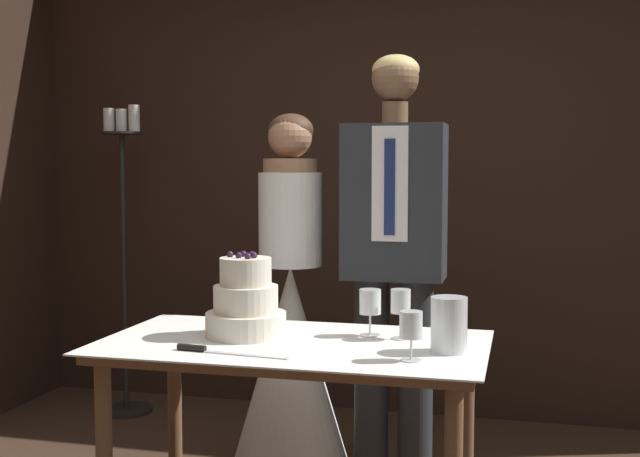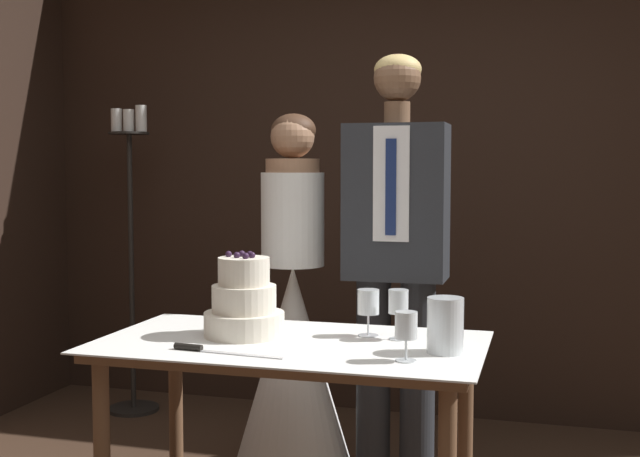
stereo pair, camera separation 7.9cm
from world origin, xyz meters
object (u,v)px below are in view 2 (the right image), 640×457
Objects in this scene: tiered_cake at (244,304)px; cake_knife at (207,350)px; groom at (396,246)px; cake_table at (291,368)px; wine_glass_near at (406,328)px; wine_glass_far at (368,304)px; hurricane_candle at (445,327)px; bride at (293,341)px; candle_stand at (131,256)px; wine_glass_middle at (398,304)px.

tiered_cake is 0.29m from cake_knife.
tiered_cake is 0.17× the size of groom.
cake_table is 0.73× the size of groom.
wine_glass_near reaches higher than cake_knife.
wine_glass_far is (0.24, 0.16, 0.21)m from cake_table.
cake_table is 0.57m from hurricane_candle.
hurricane_candle is at bearing -68.62° from groom.
bride is 0.94× the size of candle_stand.
cake_knife is 0.25× the size of bride.
hurricane_candle is 0.11× the size of candle_stand.
hurricane_candle is at bearing -3.16° from cake_table.
bride is 0.64m from groom.
tiered_cake is at bearing -120.74° from groom.
bride is (-0.77, 0.78, -0.26)m from hurricane_candle.
candle_stand reaches higher than wine_glass_middle.
wine_glass_middle is 0.12m from wine_glass_far.
cake_knife is 0.66m from wine_glass_near.
tiered_cake is 1.72× the size of wine_glass_middle.
tiered_cake reaches higher than wine_glass_middle.
cake_knife is 1.94m from candle_stand.
groom is 1.70m from candle_stand.
candle_stand is (-1.60, 1.18, 0.00)m from wine_glass_far.
wine_glass_near is 0.09× the size of groom.
groom is at bearing 70.77° from cake_knife.
wine_glass_near is (0.43, -0.18, 0.20)m from cake_table.
wine_glass_near is 2.34m from candle_stand.
cake_knife is 2.34× the size of wine_glass_far.
cake_knife is 0.68m from wine_glass_middle.
cake_table is at bearing -13.44° from tiered_cake.
bride is at bearing 128.61° from wine_glass_far.
hurricane_candle is 1.13m from bride.
groom is (-0.31, 0.78, 0.18)m from hurricane_candle.
wine_glass_middle is at bearing 138.66° from hurricane_candle.
wine_glass_near is at bearing -77.69° from groom.
cake_table is 0.87m from groom.
tiered_cake is 1.74m from candle_stand.
cake_table is 0.29m from tiered_cake.
wine_glass_far reaches higher than cake_knife.
groom is at bearing -20.22° from candle_stand.
tiered_cake is (-0.19, 0.05, 0.21)m from cake_table.
wine_glass_near is at bearing -40.21° from candle_stand.
candle_stand reaches higher than tiered_cake.
tiered_cake is 0.18× the size of candle_stand.
wine_glass_middle is at bearing 37.52° from cake_knife.
tiered_cake is 1.67× the size of hurricane_candle.
tiered_cake is at bearing 89.82° from cake_knife.
hurricane_candle is (0.54, -0.03, 0.18)m from cake_table.
hurricane_candle is (0.30, -0.19, -0.03)m from wine_glass_far.
candle_stand reaches higher than wine_glass_far.
groom is (0.46, -0.00, 0.44)m from bride.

